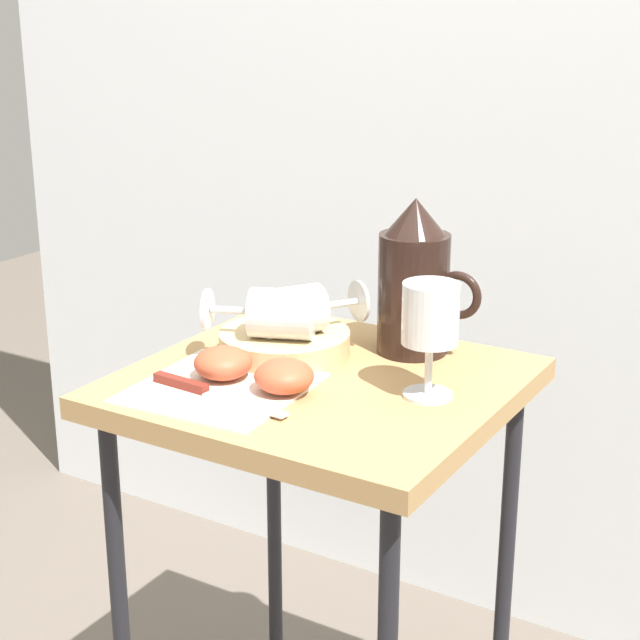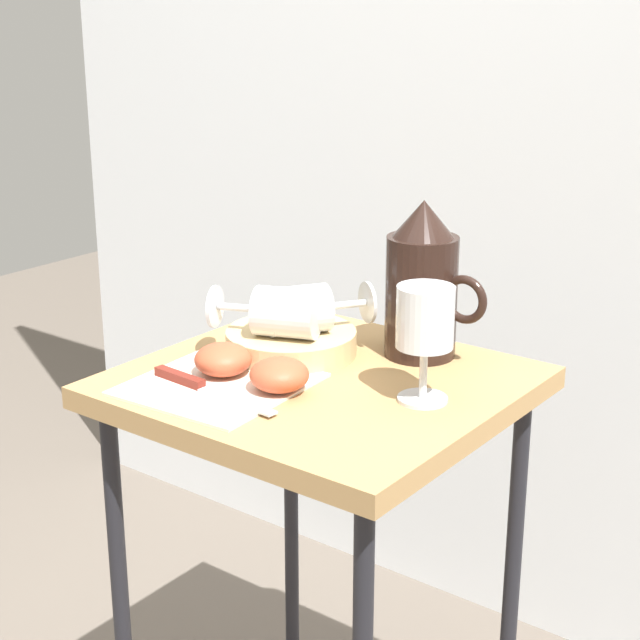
% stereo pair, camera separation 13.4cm
% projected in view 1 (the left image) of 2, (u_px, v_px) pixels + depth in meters
% --- Properties ---
extents(curtain_drape, '(2.40, 0.03, 2.09)m').
position_uv_depth(curtain_drape, '(514.00, 94.00, 1.81)').
color(curtain_drape, white).
rests_on(curtain_drape, ground_plane).
extents(table, '(0.49, 0.47, 0.73)m').
position_uv_depth(table, '(320.00, 434.00, 1.40)').
color(table, '#AD8451').
rests_on(table, ground_plane).
extents(linen_napkin, '(0.22, 0.23, 0.00)m').
position_uv_depth(linen_napkin, '(221.00, 388.00, 1.33)').
color(linen_napkin, silver).
rests_on(linen_napkin, table).
extents(basket_tray, '(0.19, 0.19, 0.03)m').
position_uv_depth(basket_tray, '(285.00, 343.00, 1.44)').
color(basket_tray, tan).
rests_on(basket_tray, table).
extents(pitcher, '(0.15, 0.10, 0.22)m').
position_uv_depth(pitcher, '(414.00, 291.00, 1.44)').
color(pitcher, black).
rests_on(pitcher, table).
extents(wine_glass_upright, '(0.07, 0.07, 0.15)m').
position_uv_depth(wine_glass_upright, '(430.00, 320.00, 1.27)').
color(wine_glass_upright, silver).
rests_on(wine_glass_upright, table).
extents(wine_glass_tipped_near, '(0.14, 0.16, 0.07)m').
position_uv_depth(wine_glass_tipped_near, '(296.00, 310.00, 1.42)').
color(wine_glass_tipped_near, silver).
rests_on(wine_glass_tipped_near, basket_tray).
extents(wine_glass_tipped_far, '(0.16, 0.12, 0.07)m').
position_uv_depth(wine_glass_tipped_far, '(278.00, 314.00, 1.40)').
color(wine_glass_tipped_far, silver).
rests_on(wine_glass_tipped_far, basket_tray).
extents(apple_half_left, '(0.08, 0.08, 0.04)m').
position_uv_depth(apple_half_left, '(223.00, 363.00, 1.35)').
color(apple_half_left, '#C15133').
rests_on(apple_half_left, linen_napkin).
extents(apple_half_right, '(0.08, 0.08, 0.04)m').
position_uv_depth(apple_half_right, '(284.00, 376.00, 1.30)').
color(apple_half_right, '#C15133').
rests_on(apple_half_right, linen_napkin).
extents(knife, '(0.21, 0.03, 0.01)m').
position_uv_depth(knife, '(199.00, 389.00, 1.31)').
color(knife, silver).
rests_on(knife, linen_napkin).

